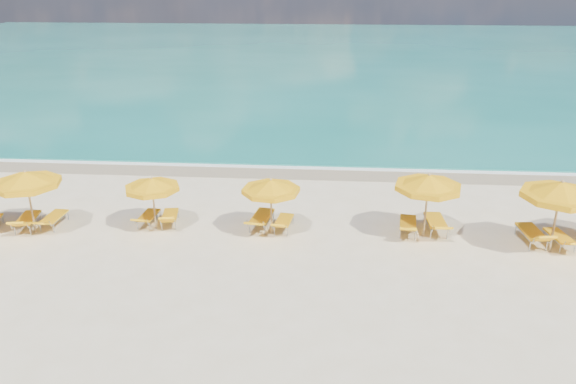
{
  "coord_description": "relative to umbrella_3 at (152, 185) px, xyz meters",
  "views": [
    {
      "loc": [
        1.51,
        -18.32,
        9.02
      ],
      "look_at": [
        0.0,
        1.5,
        1.2
      ],
      "focal_mm": 35.0,
      "sensor_mm": 36.0,
      "label": 1
    }
  ],
  "objects": [
    {
      "name": "whitecap_near",
      "position": [
        -1.08,
        16.58,
        -1.77
      ],
      "size": [
        14.0,
        0.36,
        0.05
      ],
      "primitive_type": "cube",
      "color": "white",
      "rests_on": "ground"
    },
    {
      "name": "lounger_5_right",
      "position": [
        10.46,
        0.51,
        -1.53
      ],
      "size": [
        0.74,
        2.06,
        0.77
      ],
      "rotation": [
        0.0,
        0.0,
        0.04
      ],
      "color": "#A5A8AD",
      "rests_on": "ground"
    },
    {
      "name": "lounger_2_left",
      "position": [
        -4.81,
        -0.35,
        -1.54
      ],
      "size": [
        0.9,
        1.95,
        0.77
      ],
      "rotation": [
        0.0,
        0.0,
        0.16
      ],
      "color": "#A5A8AD",
      "rests_on": "ground"
    },
    {
      "name": "whitecap_far",
      "position": [
        12.92,
        23.58,
        -1.77
      ],
      "size": [
        18.0,
        0.3,
        0.05
      ],
      "primitive_type": "cube",
      "color": "white",
      "rests_on": "ground"
    },
    {
      "name": "ocean",
      "position": [
        4.92,
        47.58,
        -1.77
      ],
      "size": [
        120.0,
        80.0,
        0.3
      ],
      "primitive_type": "cube",
      "color": "#137064",
      "rests_on": "ground"
    },
    {
      "name": "ground_plane",
      "position": [
        4.92,
        -0.42,
        -1.77
      ],
      "size": [
        120.0,
        120.0,
        0.0
      ],
      "primitive_type": "plane",
      "color": "beige"
    },
    {
      "name": "lounger_6_right",
      "position": [
        14.61,
        -0.34,
        -1.56
      ],
      "size": [
        0.84,
        1.85,
        0.66
      ],
      "rotation": [
        0.0,
        0.0,
        0.16
      ],
      "color": "#A5A8AD",
      "rests_on": "ground"
    },
    {
      "name": "foam_line",
      "position": [
        4.92,
        7.78,
        -1.77
      ],
      "size": [
        120.0,
        1.2,
        0.03
      ],
      "primitive_type": "cube",
      "color": "white",
      "rests_on": "ground"
    },
    {
      "name": "umbrella_4",
      "position": [
        4.39,
        -0.08,
        0.08
      ],
      "size": [
        2.56,
        2.56,
        2.16
      ],
      "rotation": [
        0.0,
        0.0,
        0.22
      ],
      "color": "tan",
      "rests_on": "ground"
    },
    {
      "name": "lounger_5_left",
      "position": [
        9.41,
        0.33,
        -1.54
      ],
      "size": [
        0.84,
        1.95,
        0.72
      ],
      "rotation": [
        0.0,
        0.0,
        -0.13
      ],
      "color": "#A5A8AD",
      "rests_on": "ground"
    },
    {
      "name": "wet_sand_band",
      "position": [
        4.92,
        6.98,
        -1.77
      ],
      "size": [
        120.0,
        2.6,
        0.01
      ],
      "primitive_type": "cube",
      "color": "tan",
      "rests_on": "ground"
    },
    {
      "name": "lounger_4_right",
      "position": [
        4.81,
        0.26,
        -1.56
      ],
      "size": [
        0.75,
        1.75,
        0.68
      ],
      "rotation": [
        0.0,
        0.0,
        -0.13
      ],
      "color": "#A5A8AD",
      "rests_on": "ground"
    },
    {
      "name": "umbrella_3",
      "position": [
        0.0,
        0.0,
        0.0
      ],
      "size": [
        2.07,
        2.07,
        2.07
      ],
      "rotation": [
        0.0,
        0.0,
        -0.01
      ],
      "color": "tan",
      "rests_on": "ground"
    },
    {
      "name": "umbrella_5",
      "position": [
        9.96,
        0.11,
        0.31
      ],
      "size": [
        2.74,
        2.74,
        2.44
      ],
      "rotation": [
        0.0,
        0.0,
        0.15
      ],
      "color": "tan",
      "rests_on": "ground"
    },
    {
      "name": "lounger_3_left",
      "position": [
        -0.39,
        0.35,
        -1.57
      ],
      "size": [
        0.65,
        1.71,
        0.66
      ],
      "rotation": [
        0.0,
        0.0,
        -0.06
      ],
      "color": "#A5A8AD",
      "rests_on": "ground"
    },
    {
      "name": "umbrella_2",
      "position": [
        -4.37,
        -0.66,
        0.32
      ],
      "size": [
        2.7,
        2.7,
        2.45
      ],
      "rotation": [
        0.0,
        0.0,
        -0.13
      ],
      "color": "tan",
      "rests_on": "ground"
    },
    {
      "name": "umbrella_6",
      "position": [
        14.14,
        -0.78,
        0.48
      ],
      "size": [
        2.83,
        2.83,
        2.63
      ],
      "rotation": [
        0.0,
        0.0,
        -0.1
      ],
      "color": "tan",
      "rests_on": "ground"
    },
    {
      "name": "lounger_4_left",
      "position": [
        3.96,
        0.44,
        -1.53
      ],
      "size": [
        0.95,
        2.12,
        0.73
      ],
      "rotation": [
        0.0,
        0.0,
        -0.15
      ],
      "color": "#A5A8AD",
      "rests_on": "ground"
    },
    {
      "name": "lounger_2_right",
      "position": [
        -3.92,
        -0.09,
        -1.56
      ],
      "size": [
        0.63,
        1.82,
        0.65
      ],
      "rotation": [
        0.0,
        0.0,
        -0.03
      ],
      "color": "#A5A8AD",
      "rests_on": "ground"
    },
    {
      "name": "lounger_6_left",
      "position": [
        13.7,
        -0.19,
        -1.52
      ],
      "size": [
        0.81,
        2.03,
        0.86
      ],
      "rotation": [
        0.0,
        0.0,
        0.08
      ],
      "color": "#A5A8AD",
      "rests_on": "ground"
    },
    {
      "name": "lounger_3_right",
      "position": [
        0.44,
        0.4,
        -1.56
      ],
      "size": [
        0.83,
        1.77,
        0.75
      ],
      "rotation": [
        0.0,
        0.0,
        0.16
      ],
      "color": "#A5A8AD",
      "rests_on": "ground"
    }
  ]
}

